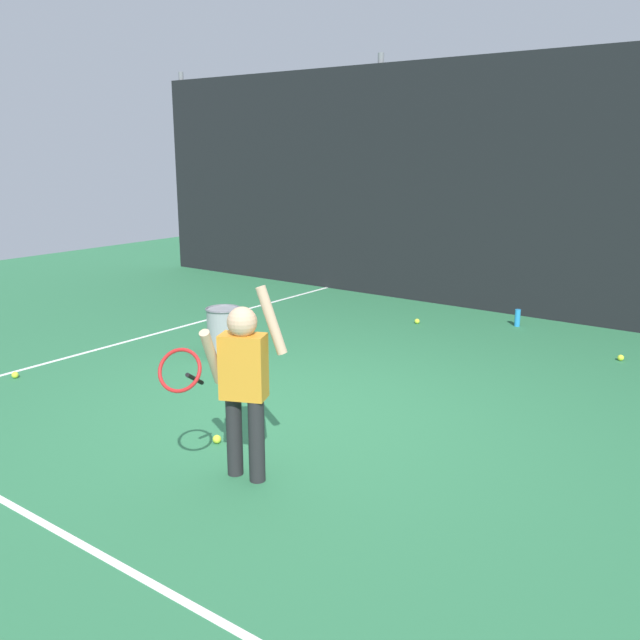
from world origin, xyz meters
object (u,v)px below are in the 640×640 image
object	(u,v)px
tennis_player	(241,378)
tennis_ball_2	(417,321)
ball_hopper	(224,333)
tennis_ball_3	(15,375)
water_bottle	(517,318)
tennis_ball_4	(621,358)
tennis_ball_0	(217,439)

from	to	relation	value
tennis_player	tennis_ball_2	xyz separation A→B (m)	(-1.11, 4.49, -0.69)
ball_hopper	tennis_ball_3	distance (m)	2.10
ball_hopper	water_bottle	distance (m)	3.81
tennis_player	tennis_ball_3	xyz separation A→B (m)	(-3.25, 0.21, -0.69)
tennis_ball_3	water_bottle	bearing A→B (deg)	56.76
ball_hopper	tennis_ball_3	xyz separation A→B (m)	(-1.20, -1.71, -0.26)
water_bottle	tennis_ball_3	xyz separation A→B (m)	(-3.23, -4.93, -0.08)
ball_hopper	water_bottle	world-z (taller)	ball_hopper
tennis_ball_4	tennis_ball_2	bearing A→B (deg)	177.40
tennis_player	tennis_ball_3	distance (m)	3.33
water_bottle	tennis_ball_2	world-z (taller)	water_bottle
tennis_ball_2	ball_hopper	bearing A→B (deg)	-110.02
ball_hopper	water_bottle	bearing A→B (deg)	57.83
tennis_ball_4	tennis_ball_0	bearing A→B (deg)	-115.73
tennis_ball_0	tennis_ball_3	bearing A→B (deg)	-178.12
tennis_ball_3	tennis_ball_0	bearing A→B (deg)	1.88
ball_hopper	tennis_ball_3	world-z (taller)	ball_hopper
water_bottle	tennis_ball_2	xyz separation A→B (m)	(-1.09, -0.65, -0.08)
water_bottle	tennis_ball_2	distance (m)	1.27
tennis_ball_0	tennis_ball_2	world-z (taller)	same
ball_hopper	tennis_ball_4	distance (m)	4.25
tennis_ball_2	tennis_ball_4	size ratio (longest dim) A/B	1.00
tennis_ball_3	tennis_ball_4	distance (m)	6.25
tennis_ball_2	tennis_ball_0	bearing A→B (deg)	-82.47
tennis_ball_4	tennis_ball_3	bearing A→B (deg)	-138.21
tennis_player	water_bottle	distance (m)	5.17
water_bottle	tennis_ball_4	bearing A→B (deg)	-27.96
water_bottle	tennis_player	bearing A→B (deg)	-89.73
tennis_ball_2	tennis_ball_3	world-z (taller)	same
ball_hopper	tennis_ball_0	world-z (taller)	ball_hopper
tennis_ball_2	tennis_ball_3	distance (m)	4.79
tennis_ball_2	tennis_ball_3	size ratio (longest dim) A/B	1.00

